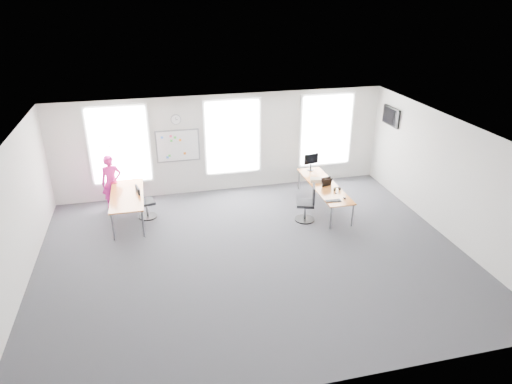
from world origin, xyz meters
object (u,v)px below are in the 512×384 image
object	(u,v)px
headphones	(337,189)
desk_left	(127,197)
keyboard	(333,201)
monitor	(311,160)
chair_left	(144,204)
person	(112,182)
chair_right	(308,205)
desk_right	(324,186)

from	to	relation	value
headphones	desk_left	bearing A→B (deg)	158.23
desk_left	keyboard	xyz separation A→B (m)	(5.31, -1.46, -0.04)
headphones	monitor	size ratio (longest dim) A/B	0.36
desk_left	chair_left	size ratio (longest dim) A/B	2.25
monitor	person	bearing A→B (deg)	168.83
desk_left	person	world-z (taller)	person
headphones	chair_left	bearing A→B (deg)	156.69
desk_left	keyboard	world-z (taller)	desk_left
chair_right	chair_left	bearing A→B (deg)	-87.76
chair_right	desk_right	bearing A→B (deg)	151.24
chair_right	keyboard	world-z (taller)	chair_right
desk_right	desk_left	size ratio (longest dim) A/B	1.29
desk_right	person	bearing A→B (deg)	167.52
chair_left	headphones	xyz separation A→B (m)	(5.24, -0.93, 0.30)
chair_right	person	distance (m)	5.54
keyboard	monitor	world-z (taller)	monitor
desk_left	chair_left	xyz separation A→B (m)	(0.43, 0.08, -0.30)
desk_right	monitor	bearing A→B (deg)	89.82
desk_right	person	distance (m)	6.04
chair_right	monitor	world-z (taller)	monitor
desk_right	keyboard	distance (m)	1.07
desk_right	keyboard	size ratio (longest dim) A/B	6.76
keyboard	desk_left	bearing A→B (deg)	171.67
desk_right	chair_left	bearing A→B (deg)	174.47
chair_left	monitor	bearing A→B (deg)	-94.78
person	monitor	world-z (taller)	person
chair_left	headphones	size ratio (longest dim) A/B	4.98
chair_left	monitor	xyz separation A→B (m)	(5.04, 0.67, 0.57)
chair_right	person	xyz separation A→B (m)	(-5.15, 2.01, 0.35)
desk_left	monitor	xyz separation A→B (m)	(5.47, 0.76, 0.28)
desk_left	monitor	world-z (taller)	monitor
chair_left	chair_right	bearing A→B (deg)	-117.91
desk_left	chair_right	xyz separation A→B (m)	(4.72, -1.11, -0.27)
keyboard	chair_left	bearing A→B (deg)	169.53
chair_right	desk_left	bearing A→B (deg)	-85.49
chair_left	person	distance (m)	1.24
desk_left	chair_right	distance (m)	4.86
desk_left	keyboard	bearing A→B (deg)	-15.42
headphones	monitor	xyz separation A→B (m)	(-0.19, 1.61, 0.27)
desk_right	chair_right	world-z (taller)	chair_right
desk_right	desk_left	xyz separation A→B (m)	(-5.47, 0.41, 0.09)
desk_left	chair_right	bearing A→B (deg)	-13.25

